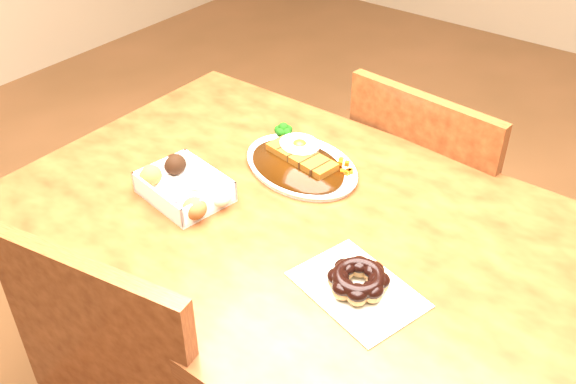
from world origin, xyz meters
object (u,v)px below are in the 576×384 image
Objects in this scene: table at (298,257)px; donut_box at (184,186)px; chair_far at (434,210)px; katsu_curry_plate at (301,161)px; pon_de_ring at (358,281)px.

donut_box is at bearing -161.20° from table.
table is 0.57m from chair_far.
donut_box is (-0.24, -0.08, 0.12)m from table.
table is 0.22m from katsu_curry_plate.
chair_far is 3.46× the size of pon_de_ring.
pon_de_ring is at bearing -2.13° from donut_box.
katsu_curry_plate is 0.40m from pon_de_ring.
donut_box is at bearing 177.87° from pon_de_ring.
pon_de_ring is (0.43, -0.02, -0.00)m from donut_box.
donut_box is at bearing -118.23° from katsu_curry_plate.
katsu_curry_plate is at bearing 140.83° from pon_de_ring.
pon_de_ring is at bearing 107.21° from chair_far.
katsu_curry_plate reaches higher than donut_box.
chair_far is (0.06, 0.54, -0.17)m from table.
table is 1.38× the size of chair_far.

